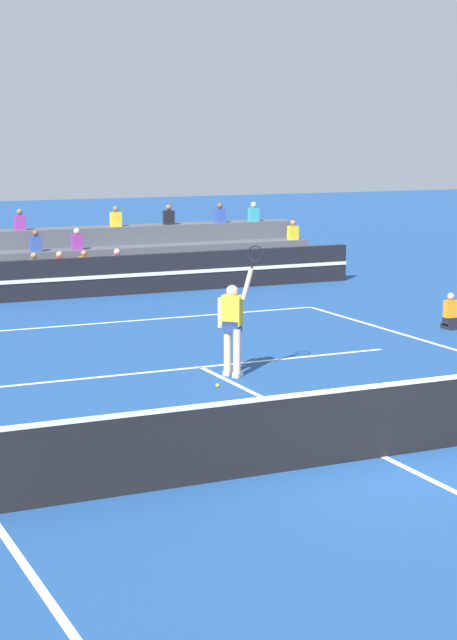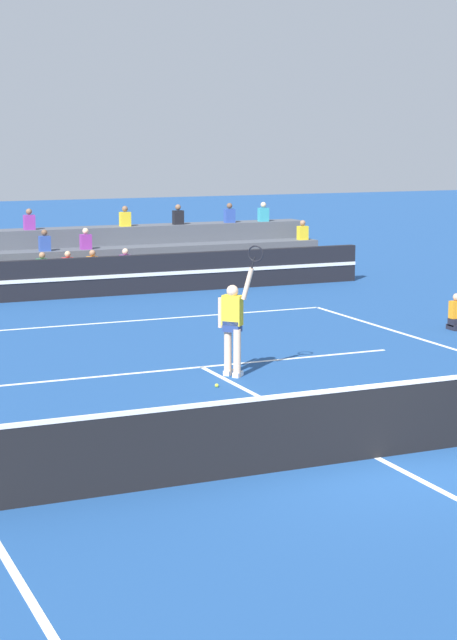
{
  "view_description": "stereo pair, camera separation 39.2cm",
  "coord_description": "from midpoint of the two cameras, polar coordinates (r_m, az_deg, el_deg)",
  "views": [
    {
      "loc": [
        -8.01,
        -12.1,
        4.43
      ],
      "look_at": [
        0.07,
        5.3,
        1.1
      ],
      "focal_mm": 60.0,
      "sensor_mm": 36.0,
      "label": 1
    },
    {
      "loc": [
        -7.65,
        -12.26,
        4.43
      ],
      "look_at": [
        0.07,
        5.3,
        1.1
      ],
      "focal_mm": 60.0,
      "sensor_mm": 36.0,
      "label": 2
    }
  ],
  "objects": [
    {
      "name": "tennis_ball",
      "position": [
        19.03,
        -1.19,
        -3.51
      ],
      "size": [
        0.07,
        0.07,
        0.07
      ],
      "primitive_type": "sphere",
      "color": "#C6DB33",
      "rests_on": "ground"
    },
    {
      "name": "tennis_player",
      "position": [
        19.72,
        -0.33,
        -0.2
      ],
      "size": [
        0.66,
        0.73,
        2.5
      ],
      "color": "beige",
      "rests_on": "ground"
    },
    {
      "name": "sponsor_banner_wall",
      "position": [
        29.57,
        -9.35,
        2.18
      ],
      "size": [
        18.0,
        0.26,
        1.1
      ],
      "color": "black",
      "rests_on": "ground"
    },
    {
      "name": "court_lines",
      "position": [
        15.14,
        7.54,
        -7.24
      ],
      "size": [
        11.1,
        23.9,
        0.01
      ],
      "color": "white",
      "rests_on": "ground"
    },
    {
      "name": "bleacher_stand",
      "position": [
        31.99,
        -10.6,
        2.91
      ],
      "size": [
        17.44,
        2.85,
        2.28
      ],
      "color": "#4C515B",
      "rests_on": "ground"
    },
    {
      "name": "ball_kid_courtside",
      "position": [
        25.14,
        11.31,
        0.28
      ],
      "size": [
        0.3,
        0.36,
        0.84
      ],
      "color": "black",
      "rests_on": "ground"
    },
    {
      "name": "ground_plane",
      "position": [
        15.14,
        7.54,
        -7.25
      ],
      "size": [
        120.0,
        120.0,
        0.0
      ],
      "primitive_type": "plane",
      "color": "navy"
    },
    {
      "name": "tennis_net",
      "position": [
        14.99,
        7.58,
        -5.27
      ],
      "size": [
        12.0,
        0.1,
        1.1
      ],
      "color": "black",
      "rests_on": "ground"
    }
  ]
}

